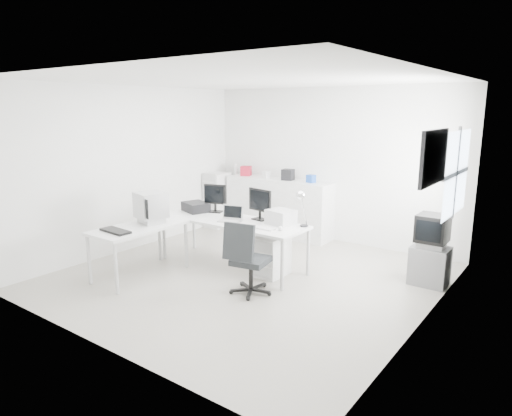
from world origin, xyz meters
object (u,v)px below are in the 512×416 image
Objects in this scene: drawer_pedestal at (271,255)px; side_desk at (140,251)px; laser_printer at (281,217)px; crt_monitor at (151,207)px; inkjet_printer at (196,207)px; sideboard at (279,207)px; main_desk at (232,243)px; tv_cabinet at (430,266)px; crt_tv at (432,231)px; filing_cabinet at (217,200)px; laptop at (230,215)px; office_chair at (251,257)px; lcd_monitor_large at (260,205)px; lcd_monitor_small at (215,198)px.

side_desk is at bearing -143.43° from drawer_pedestal.
crt_monitor is at bearing -136.71° from laser_printer.
inkjet_printer is (0.00, 1.20, 0.45)m from side_desk.
sideboard reaches higher than inkjet_printer.
side_desk is (-0.85, -1.10, 0.00)m from main_desk.
tv_cabinet is at bearing 31.31° from side_desk.
tv_cabinet is at bearing 34.15° from inkjet_printer.
filing_cabinet reaches higher than crt_tv.
laptop is at bearing 6.52° from inkjet_printer.
inkjet_printer is 3.71m from tv_cabinet.
side_desk is 3.15m from sideboard.
crt_monitor is 0.48× the size of office_chair.
drawer_pedestal is at bearing -153.23° from crt_tv.
tv_cabinet is at bearing 29.01° from lcd_monitor_large.
office_chair reaches higher than side_desk.
crt_tv is at bearing -16.95° from sideboard.
office_chair is at bearing -77.14° from drawer_pedestal.
office_chair is (0.81, -0.57, -0.35)m from laptop.
laser_printer reaches higher than inkjet_printer.
crt_tv is at bearing 7.40° from laptop.
office_chair is 2.53m from tv_cabinet.
main_desk is 0.92m from laser_printer.
crt_monitor is 0.22× the size of sideboard.
laptop is 0.66× the size of crt_monitor.
lcd_monitor_small reaches higher than crt_tv.
office_chair is at bearing -5.13° from inkjet_printer.
crt_monitor reaches higher than lcd_monitor_large.
laser_printer is 2.19m from sideboard.
side_desk is 1.40× the size of office_chair.
side_desk is 2.96× the size of lcd_monitor_small.
side_desk is 1.77m from office_chair.
filing_cabinet is at bearing 108.61° from side_desk.
sideboard is at bearing 97.72° from inkjet_printer.
drawer_pedestal is 1.27× the size of lcd_monitor_small.
tv_cabinet is (3.24, 0.81, -0.72)m from lcd_monitor_small.
crt_tv reaches higher than side_desk.
main_desk is at bearing -175.91° from drawer_pedestal.
lcd_monitor_large reaches higher than crt_tv.
crt_tv is (3.54, 0.96, -0.06)m from inkjet_printer.
laser_printer is 0.17× the size of sideboard.
filing_cabinet reaches higher than laser_printer.
main_desk and side_desk have the same top height.
inkjet_printer is 0.89× the size of crt_monitor.
sideboard is at bearing 163.05° from tv_cabinet.
laptop is 0.28× the size of filing_cabinet.
crt_tv reaches higher than tv_cabinet.
main_desk is 2.40× the size of office_chair.
crt_tv is 0.23× the size of sideboard.
sideboard reaches higher than side_desk.
inkjet_printer is at bearing 145.03° from office_chair.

